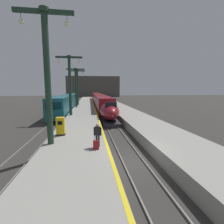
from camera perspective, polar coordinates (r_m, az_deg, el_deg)
ground_plane at (r=12.01m, az=7.57°, el=-17.27°), size 260.00×260.00×0.00m
platform_left at (r=35.52m, az=-9.63°, el=0.37°), size 4.80×110.00×1.05m
platform_right at (r=36.20m, az=3.30°, el=0.60°), size 4.80×110.00×1.05m
platform_left_safety_stripe at (r=35.46m, az=-5.96°, el=1.28°), size 0.20×107.80×0.01m
rail_main_left at (r=38.36m, az=-4.57°, el=0.30°), size 0.08×110.00×0.12m
rail_main_right at (r=38.48m, az=-2.34°, el=0.34°), size 0.08×110.00×0.12m
rail_secondary_left at (r=38.74m, az=-16.61°, el=0.07°), size 0.08×110.00×0.12m
rail_secondary_right at (r=38.54m, az=-14.41°, el=0.11°), size 0.08×110.00×0.12m
highspeed_train_main at (r=48.76m, az=-4.47°, el=4.15°), size 2.92×57.32×3.60m
regional_train_adjacent at (r=42.75m, az=-14.86°, el=3.63°), size 2.85×36.60×3.80m
station_column_near at (r=12.82m, az=-21.76°, el=14.76°), size 4.00×0.68×9.51m
station_column_mid at (r=26.59m, az=-14.51°, el=10.79°), size 4.00×0.68×9.16m
station_column_far at (r=38.35m, az=-12.51°, el=9.58°), size 4.00×0.68×8.78m
station_column_distant at (r=44.08m, az=-11.93°, el=9.53°), size 4.00×0.68×9.04m
passenger_near_edge at (r=11.64m, az=-5.06°, el=-7.36°), size 0.55×0.32×1.69m
rolling_suitcase at (r=11.38m, az=-5.59°, el=-11.33°), size 0.40×0.22×0.98m
ticket_machine_yellow at (r=15.29m, az=-17.48°, el=-4.96°), size 0.76×0.62×1.60m
terminus_back_wall at (r=112.52m, az=-6.54°, el=8.78°), size 36.00×2.00×14.00m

